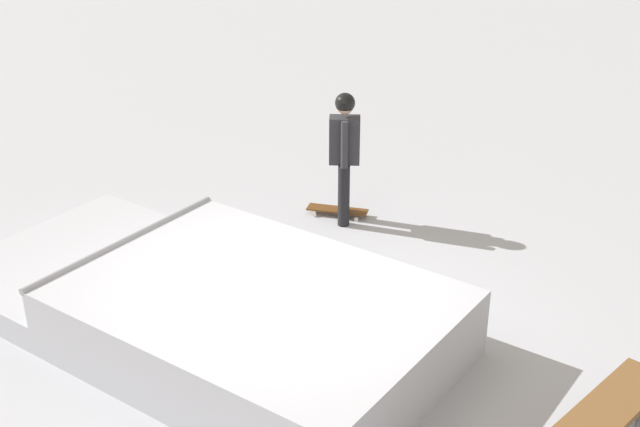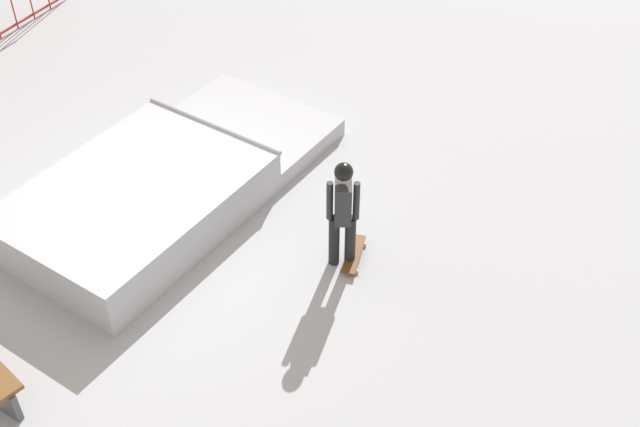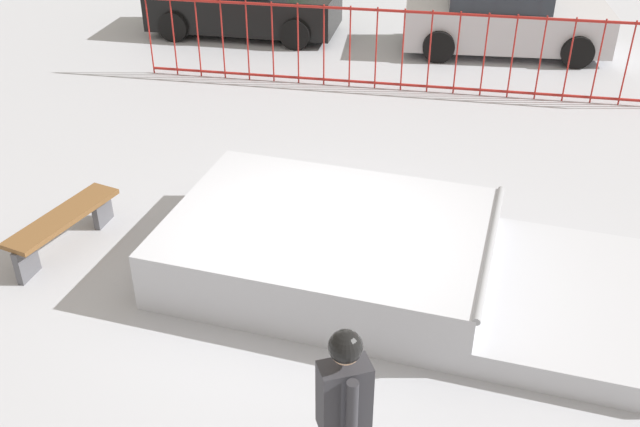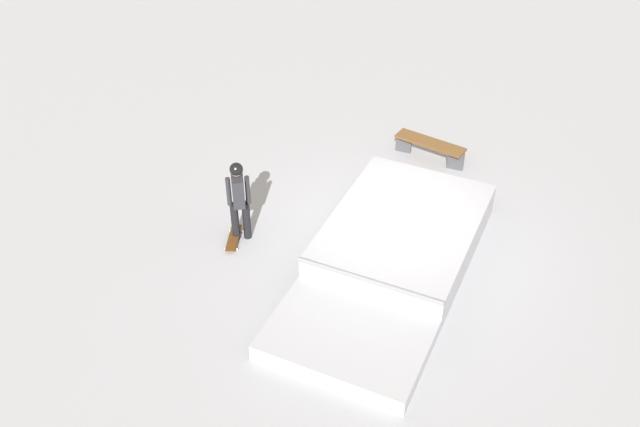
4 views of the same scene
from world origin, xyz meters
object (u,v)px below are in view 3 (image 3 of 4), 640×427
object	(u,v)px
skate_ramp	(369,256)
skater	(344,407)
parked_car_silver	(504,16)
park_bench	(64,224)
parked_car_black	(242,0)

from	to	relation	value
skate_ramp	skater	size ratio (longest dim) A/B	3.19
skater	parked_car_silver	world-z (taller)	skater
parked_car_silver	park_bench	bearing A→B (deg)	-125.71
skater	parked_car_black	xyz separation A→B (m)	(-4.93, 11.31, -0.28)
skate_ramp	park_bench	distance (m)	3.71
skater	parked_car_silver	distance (m)	11.55
park_bench	parked_car_silver	xyz separation A→B (m)	(4.77, 8.90, 0.37)
skate_ramp	parked_car_silver	distance (m)	8.65
parked_car_black	parked_car_silver	bearing A→B (deg)	-1.05
skate_ramp	parked_car_black	size ratio (longest dim) A/B	1.31
skater	parked_car_silver	bearing A→B (deg)	55.60
skate_ramp	skater	xyz separation A→B (m)	(0.39, -2.96, 0.69)
skater	parked_car_black	distance (m)	12.34
parked_car_silver	skater	bearing A→B (deg)	-100.96
park_bench	parked_car_silver	distance (m)	10.11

